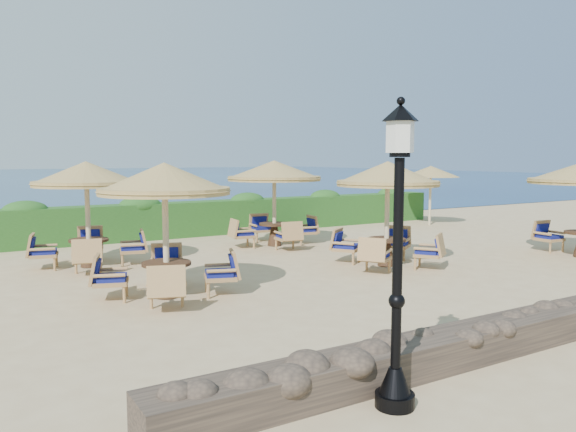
{
  "coord_description": "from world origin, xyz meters",
  "views": [
    {
      "loc": [
        -8.89,
        -11.29,
        2.75
      ],
      "look_at": [
        -1.74,
        0.56,
        1.3
      ],
      "focal_mm": 35.0,
      "sensor_mm": 36.0,
      "label": 1
    }
  ],
  "objects_px": {
    "lamp_post": "(397,269)",
    "cafe_set_0": "(165,209)",
    "cafe_set_1": "(387,197)",
    "cafe_set_4": "(274,186)",
    "extra_parasol": "(431,172)",
    "cafe_set_3": "(87,197)"
  },
  "relations": [
    {
      "from": "cafe_set_0",
      "to": "cafe_set_4",
      "type": "bearing_deg",
      "value": 42.17
    },
    {
      "from": "cafe_set_0",
      "to": "cafe_set_3",
      "type": "height_order",
      "value": "same"
    },
    {
      "from": "extra_parasol",
      "to": "cafe_set_0",
      "type": "distance_m",
      "value": 14.45
    },
    {
      "from": "lamp_post",
      "to": "cafe_set_1",
      "type": "height_order",
      "value": "lamp_post"
    },
    {
      "from": "cafe_set_0",
      "to": "cafe_set_4",
      "type": "height_order",
      "value": "same"
    },
    {
      "from": "lamp_post",
      "to": "cafe_set_0",
      "type": "bearing_deg",
      "value": 95.14
    },
    {
      "from": "extra_parasol",
      "to": "cafe_set_3",
      "type": "distance_m",
      "value": 13.93
    },
    {
      "from": "lamp_post",
      "to": "cafe_set_4",
      "type": "height_order",
      "value": "lamp_post"
    },
    {
      "from": "extra_parasol",
      "to": "cafe_set_0",
      "type": "bearing_deg",
      "value": -155.51
    },
    {
      "from": "lamp_post",
      "to": "cafe_set_3",
      "type": "bearing_deg",
      "value": 96.75
    },
    {
      "from": "lamp_post",
      "to": "cafe_set_1",
      "type": "xyz_separation_m",
      "value": [
        5.32,
        6.27,
        0.22
      ]
    },
    {
      "from": "cafe_set_3",
      "to": "cafe_set_1",
      "type": "bearing_deg",
      "value": -30.02
    },
    {
      "from": "cafe_set_1",
      "to": "cafe_set_4",
      "type": "relative_size",
      "value": 0.92
    },
    {
      "from": "cafe_set_3",
      "to": "cafe_set_4",
      "type": "xyz_separation_m",
      "value": [
        5.68,
        0.55,
        0.08
      ]
    },
    {
      "from": "cafe_set_0",
      "to": "cafe_set_4",
      "type": "relative_size",
      "value": 0.98
    },
    {
      "from": "extra_parasol",
      "to": "cafe_set_1",
      "type": "bearing_deg",
      "value": -141.8
    },
    {
      "from": "extra_parasol",
      "to": "cafe_set_3",
      "type": "bearing_deg",
      "value": -171.85
    },
    {
      "from": "extra_parasol",
      "to": "cafe_set_1",
      "type": "relative_size",
      "value": 0.89
    },
    {
      "from": "cafe_set_0",
      "to": "cafe_set_3",
      "type": "xyz_separation_m",
      "value": [
        -0.65,
        4.01,
        0.02
      ]
    },
    {
      "from": "cafe_set_3",
      "to": "cafe_set_4",
      "type": "distance_m",
      "value": 5.71
    },
    {
      "from": "lamp_post",
      "to": "cafe_set_0",
      "type": "distance_m",
      "value": 6.04
    },
    {
      "from": "cafe_set_3",
      "to": "cafe_set_4",
      "type": "height_order",
      "value": "same"
    }
  ]
}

